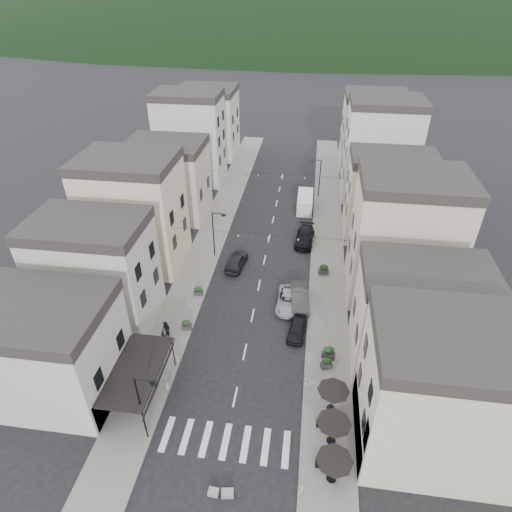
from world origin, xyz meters
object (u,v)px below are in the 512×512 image
Objects in this scene: parked_car_a at (297,329)px; parked_car_c at (288,300)px; parked_car_d at (305,237)px; pedestrian_a at (164,339)px; delivery_van at (305,201)px; pedestrian_b at (166,330)px; parked_car_b at (300,297)px; parked_car_e at (237,261)px.

parked_car_c reaches higher than parked_car_a.
pedestrian_a reaches higher than parked_car_d.
parked_car_a is at bearing -89.45° from delivery_van.
parked_car_d is 22.53m from pedestrian_b.
parked_car_b is 1.28m from parked_car_c.
parked_car_a is at bearing 47.81° from pedestrian_b.
parked_car_e is 17.16m from delivery_van.
delivery_van is at bearing 104.29° from pedestrian_b.
parked_car_a is 4.52m from parked_car_b.
pedestrian_a is (-11.64, -29.11, -0.31)m from delivery_van.
parked_car_e is 0.85× the size of delivery_van.
pedestrian_a is 1.05m from pedestrian_b.
parked_car_b is 14.37m from pedestrian_a.
delivery_van reaches higher than parked_car_c.
parked_car_b reaches higher than parked_car_a.
pedestrian_b is at bearing -118.58° from parked_car_d.
parked_car_e is at bearing 137.92° from parked_car_b.
delivery_van reaches higher than parked_car_d.
parked_car_b is 1.04× the size of parked_car_c.
parked_car_b is 0.96× the size of parked_car_d.
delivery_van is at bearing 98.05° from parked_car_a.
parked_car_b is 1.13× the size of parked_car_e.
pedestrian_b is at bearing -112.99° from delivery_van.
parked_car_b reaches higher than parked_car_c.
parked_car_e is at bearing 107.43° from pedestrian_b.
pedestrian_b is at bearing 88.14° from pedestrian_a.
parked_car_d is at bearing 94.39° from pedestrian_b.
pedestrian_b is (-12.12, -18.98, 0.31)m from parked_car_d.
parked_car_b is at bearing 66.42° from pedestrian_b.
parked_car_d is 23.36m from pedestrian_a.
parked_car_b is at bearing 97.43° from parked_car_a.
pedestrian_b reaches higher than pedestrian_a.
pedestrian_a reaches higher than parked_car_c.
parked_car_e is 14.26m from pedestrian_a.
parked_car_e reaches higher than parked_car_a.
pedestrian_b reaches higher than parked_car_e.
parked_car_d is 1.00× the size of delivery_van.
pedestrian_a reaches higher than parked_car_a.
parked_car_c is at bearing -91.42° from parked_car_d.
delivery_van is at bearing -107.57° from parked_car_e.
pedestrian_a is at bearing 79.72° from parked_car_e.
parked_car_c is 8.96m from parked_car_e.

